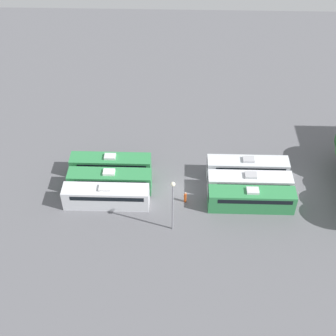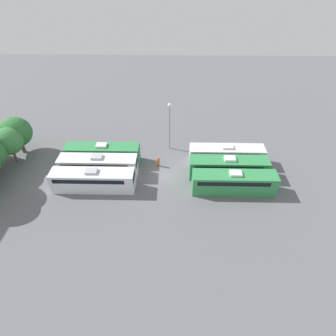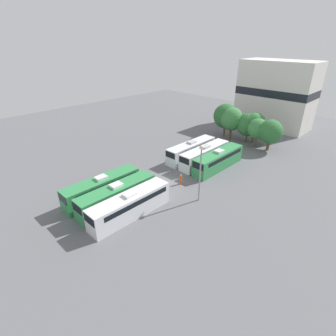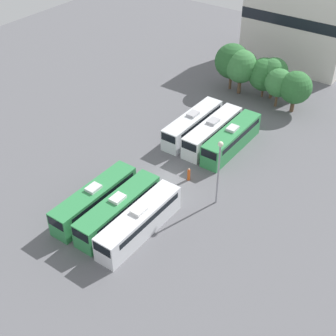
{
  "view_description": "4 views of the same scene",
  "coord_description": "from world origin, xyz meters",
  "px_view_note": "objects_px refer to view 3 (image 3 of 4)",
  "views": [
    {
      "loc": [
        46.29,
        -0.05,
        46.69
      ],
      "look_at": [
        -0.89,
        -1.45,
        3.31
      ],
      "focal_mm": 50.0,
      "sensor_mm": 36.0,
      "label": 1
    },
    {
      "loc": [
        -29.84,
        -1.17,
        26.24
      ],
      "look_at": [
        -0.48,
        -0.56,
        1.81
      ],
      "focal_mm": 28.0,
      "sensor_mm": 36.0,
      "label": 2
    },
    {
      "loc": [
        25.91,
        -25.95,
        20.57
      ],
      "look_at": [
        -1.01,
        1.41,
        1.53
      ],
      "focal_mm": 28.0,
      "sensor_mm": 36.0,
      "label": 3
    },
    {
      "loc": [
        26.38,
        -36.72,
        35.4
      ],
      "look_at": [
        0.86,
        -1.44,
        2.66
      ],
      "focal_mm": 50.0,
      "sensor_mm": 36.0,
      "label": 4
    }
  ],
  "objects_px": {
    "tree_0": "(226,116)",
    "tree_1": "(232,119)",
    "bus_1": "(117,195)",
    "bus_0": "(102,187)",
    "depot_building": "(276,94)",
    "tree_3": "(255,123)",
    "worker_person": "(181,179)",
    "tree_5": "(270,132)",
    "bus_2": "(130,205)",
    "tree_2": "(248,125)",
    "bus_3": "(191,150)",
    "bus_5": "(218,159)",
    "tree_4": "(258,129)",
    "bus_4": "(205,155)",
    "light_pole": "(201,164)"
  },
  "relations": [
    {
      "from": "worker_person",
      "to": "tree_1",
      "type": "height_order",
      "value": "tree_1"
    },
    {
      "from": "worker_person",
      "to": "bus_3",
      "type": "bearing_deg",
      "value": 120.86
    },
    {
      "from": "bus_4",
      "to": "depot_building",
      "type": "xyz_separation_m",
      "value": [
        -1.57,
        30.14,
        6.42
      ]
    },
    {
      "from": "bus_0",
      "to": "worker_person",
      "type": "height_order",
      "value": "bus_0"
    },
    {
      "from": "bus_2",
      "to": "worker_person",
      "type": "bearing_deg",
      "value": 94.86
    },
    {
      "from": "bus_2",
      "to": "bus_1",
      "type": "bearing_deg",
      "value": 177.12
    },
    {
      "from": "tree_3",
      "to": "depot_building",
      "type": "distance_m",
      "value": 14.88
    },
    {
      "from": "bus_1",
      "to": "tree_1",
      "type": "height_order",
      "value": "tree_1"
    },
    {
      "from": "tree_1",
      "to": "bus_4",
      "type": "bearing_deg",
      "value": -74.87
    },
    {
      "from": "worker_person",
      "to": "depot_building",
      "type": "xyz_separation_m",
      "value": [
        -3.66,
        39.0,
        7.28
      ]
    },
    {
      "from": "tree_1",
      "to": "tree_4",
      "type": "bearing_deg",
      "value": -4.33
    },
    {
      "from": "bus_5",
      "to": "tree_5",
      "type": "distance_m",
      "value": 14.45
    },
    {
      "from": "bus_0",
      "to": "bus_3",
      "type": "bearing_deg",
      "value": 89.86
    },
    {
      "from": "bus_2",
      "to": "tree_5",
      "type": "relative_size",
      "value": 1.81
    },
    {
      "from": "bus_1",
      "to": "bus_5",
      "type": "xyz_separation_m",
      "value": [
        2.96,
        19.23,
        0.0
      ]
    },
    {
      "from": "tree_3",
      "to": "tree_1",
      "type": "bearing_deg",
      "value": -163.71
    },
    {
      "from": "tree_0",
      "to": "tree_2",
      "type": "bearing_deg",
      "value": 6.05
    },
    {
      "from": "tree_4",
      "to": "depot_building",
      "type": "height_order",
      "value": "depot_building"
    },
    {
      "from": "bus_2",
      "to": "tree_2",
      "type": "distance_m",
      "value": 35.25
    },
    {
      "from": "bus_3",
      "to": "worker_person",
      "type": "relative_size",
      "value": 6.6
    },
    {
      "from": "worker_person",
      "to": "tree_2",
      "type": "distance_m",
      "value": 24.76
    },
    {
      "from": "tree_0",
      "to": "tree_4",
      "type": "height_order",
      "value": "tree_0"
    },
    {
      "from": "bus_3",
      "to": "worker_person",
      "type": "distance_m",
      "value": 10.36
    },
    {
      "from": "tree_1",
      "to": "tree_2",
      "type": "bearing_deg",
      "value": 16.86
    },
    {
      "from": "bus_0",
      "to": "tree_5",
      "type": "xyz_separation_m",
      "value": [
        8.61,
        33.55,
        2.26
      ]
    },
    {
      "from": "bus_0",
      "to": "light_pole",
      "type": "relative_size",
      "value": 1.38
    },
    {
      "from": "bus_4",
      "to": "bus_2",
      "type": "bearing_deg",
      "value": -81.25
    },
    {
      "from": "bus_0",
      "to": "bus_5",
      "type": "distance_m",
      "value": 20.44
    },
    {
      "from": "bus_2",
      "to": "tree_2",
      "type": "bearing_deg",
      "value": 95.46
    },
    {
      "from": "tree_5",
      "to": "worker_person",
      "type": "bearing_deg",
      "value": -98.12
    },
    {
      "from": "depot_building",
      "to": "bus_1",
      "type": "bearing_deg",
      "value": -88.21
    },
    {
      "from": "bus_5",
      "to": "tree_4",
      "type": "relative_size",
      "value": 1.91
    },
    {
      "from": "bus_2",
      "to": "depot_building",
      "type": "relative_size",
      "value": 0.65
    },
    {
      "from": "bus_0",
      "to": "tree_1",
      "type": "height_order",
      "value": "tree_1"
    },
    {
      "from": "tree_0",
      "to": "tree_1",
      "type": "relative_size",
      "value": 1.05
    },
    {
      "from": "tree_3",
      "to": "bus_3",
      "type": "bearing_deg",
      "value": -104.49
    },
    {
      "from": "light_pole",
      "to": "tree_1",
      "type": "height_order",
      "value": "light_pole"
    },
    {
      "from": "tree_3",
      "to": "worker_person",
      "type": "bearing_deg",
      "value": -87.27
    },
    {
      "from": "bus_5",
      "to": "worker_person",
      "type": "bearing_deg",
      "value": -95.53
    },
    {
      "from": "bus_2",
      "to": "tree_5",
      "type": "height_order",
      "value": "tree_5"
    },
    {
      "from": "bus_2",
      "to": "bus_4",
      "type": "height_order",
      "value": "same"
    },
    {
      "from": "tree_1",
      "to": "tree_3",
      "type": "height_order",
      "value": "tree_1"
    },
    {
      "from": "bus_3",
      "to": "tree_0",
      "type": "height_order",
      "value": "tree_0"
    },
    {
      "from": "tree_0",
      "to": "depot_building",
      "type": "relative_size",
      "value": 0.43
    },
    {
      "from": "bus_0",
      "to": "depot_building",
      "type": "xyz_separation_m",
      "value": [
        1.69,
        49.67,
        6.42
      ]
    },
    {
      "from": "bus_1",
      "to": "tree_2",
      "type": "distance_m",
      "value": 34.94
    },
    {
      "from": "bus_3",
      "to": "tree_3",
      "type": "relative_size",
      "value": 1.74
    },
    {
      "from": "bus_2",
      "to": "tree_4",
      "type": "bearing_deg",
      "value": 90.46
    },
    {
      "from": "bus_1",
      "to": "bus_0",
      "type": "bearing_deg",
      "value": -175.48
    },
    {
      "from": "bus_4",
      "to": "tree_0",
      "type": "bearing_deg",
      "value": 111.27
    }
  ]
}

